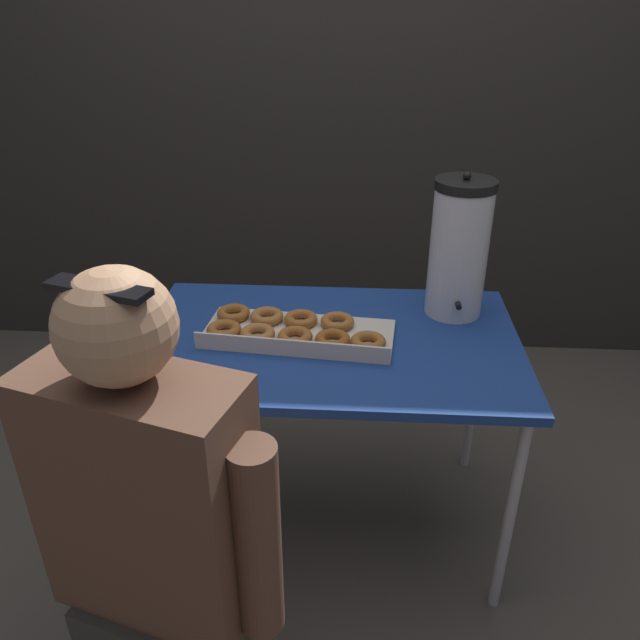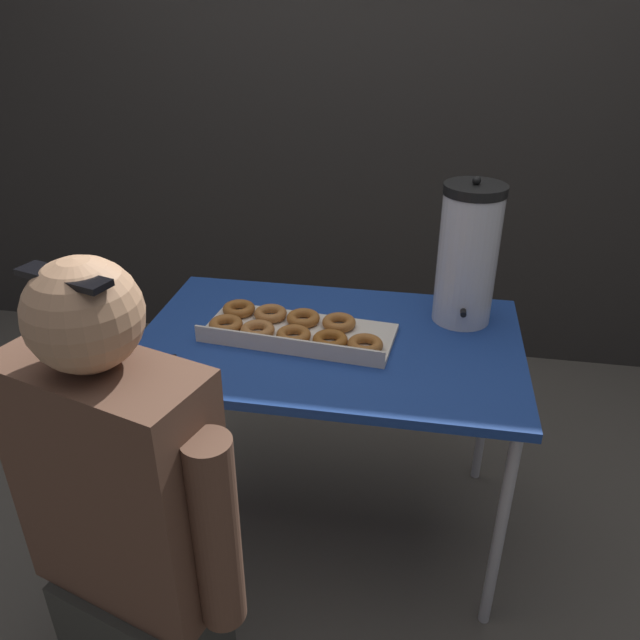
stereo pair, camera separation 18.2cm
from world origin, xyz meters
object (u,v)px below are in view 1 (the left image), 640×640
Objects in this scene: coffee_urn at (459,249)px; cell_phone at (169,379)px; donut_box at (294,331)px; person_seated at (155,544)px.

cell_phone is at bearing -150.47° from coffee_urn.
cell_phone is at bearing -134.73° from donut_box.
coffee_urn is at bearing 4.61° from cell_phone.
coffee_urn is 0.94m from cell_phone.
person_seated is (-0.73, -0.87, -0.36)m from coffee_urn.
coffee_urn is (0.49, 0.20, 0.19)m from donut_box.
donut_box is 0.40m from cell_phone.
donut_box is 1.29× the size of coffee_urn.
person_seated is (-0.24, -0.67, -0.16)m from donut_box.
donut_box is at bearing -92.64° from person_seated.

